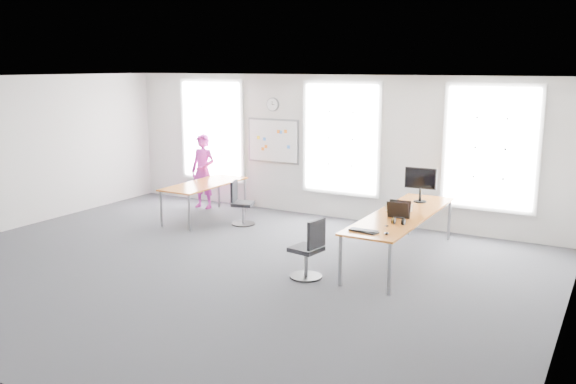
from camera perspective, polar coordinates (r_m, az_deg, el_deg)
The scene contains 22 objects.
floor at distance 9.85m, azimuth -6.51°, elevation -7.17°, with size 10.00×10.00×0.00m, color #2B2C31.
ceiling at distance 9.33m, azimuth -6.94°, elevation 10.55°, with size 10.00×10.00×0.00m, color silver.
wall_back at distance 12.88m, azimuth 3.83°, elevation 4.22°, with size 10.00×10.00×0.00m, color silver.
wall_left at distance 13.04m, azimuth -24.81°, elevation 3.25°, with size 10.00×10.00×0.00m, color silver.
wall_right at distance 7.72m, azimuth 24.88°, elevation -1.95°, with size 10.00×10.00×0.00m, color silver.
window_left at distance 14.38m, azimuth -7.10°, elevation 5.75°, with size 1.60×0.06×2.20m, color white.
window_mid at distance 12.70m, azimuth 5.01°, elevation 5.01°, with size 1.60×0.06×2.20m, color white.
window_right at distance 11.79m, azimuth 18.42°, elevation 3.93°, with size 1.60×0.06×2.20m, color white.
desk_right at distance 10.18m, azimuth 10.60°, elevation -2.29°, with size 0.88×3.28×0.80m.
desk_left at distance 12.92m, azimuth -7.79°, elevation 0.55°, with size 0.83×2.08×0.76m.
chair_right at distance 9.27m, azimuth 1.97°, elevation -5.66°, with size 0.50×0.50×0.94m.
chair_left at distance 12.41m, azimuth -4.46°, elevation -1.28°, with size 0.51×0.51×0.89m.
person at distance 13.88m, azimuth -7.95°, elevation 1.92°, with size 0.61×0.40×1.68m, color #C229A3.
whiteboard at distance 13.48m, azimuth -1.41°, elevation 4.80°, with size 1.20×0.03×0.90m, color white.
wall_clock at distance 13.41m, azimuth -1.43°, elevation 8.19°, with size 0.30×0.30×0.04m, color gray.
keyboard at distance 8.99m, azimuth 7.09°, elevation -3.65°, with size 0.44×0.16×0.02m, color black.
mouse at distance 8.88m, azimuth 9.20°, elevation -3.85°, with size 0.06×0.10×0.04m, color black.
lens_cap at distance 9.35m, azimuth 9.23°, elevation -3.15°, with size 0.06×0.06×0.01m, color black.
headphones at distance 9.47m, azimuth 10.26°, elevation -2.69°, with size 0.20×0.11×0.12m.
laptop_sleeve at distance 9.83m, azimuth 10.33°, elevation -1.64°, with size 0.35×0.21×0.28m.
paper_stack at distance 10.32m, azimuth 10.36°, elevation -1.44°, with size 0.36×0.27×0.12m, color #F4E9BF.
monitor at distance 11.01m, azimuth 12.29°, elevation 0.96°, with size 0.56×0.23×0.62m.
Camera 1 is at (5.52, -7.52, 3.19)m, focal length 38.00 mm.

